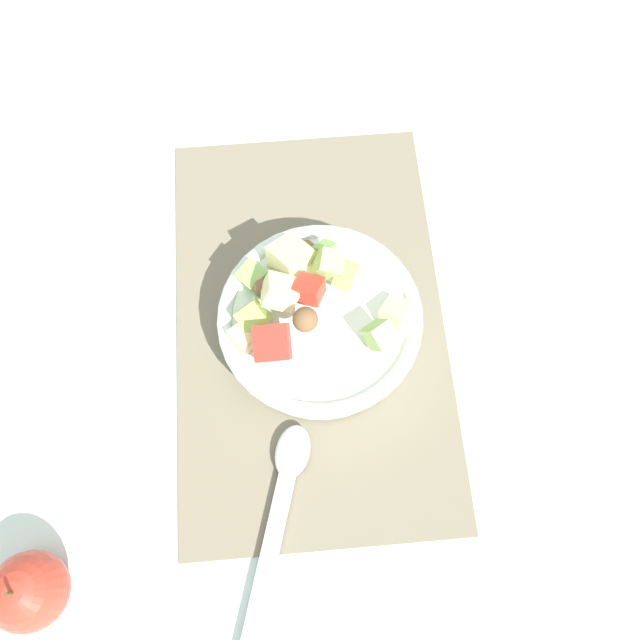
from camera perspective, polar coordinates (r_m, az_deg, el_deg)
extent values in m
plane|color=silver|center=(0.73, -0.89, -0.16)|extent=(2.40, 2.40, 0.00)
cube|color=#756B56|center=(0.72, -0.89, -0.08)|extent=(0.49, 0.30, 0.01)
cylinder|color=white|center=(0.69, 0.00, -0.41)|extent=(0.20, 0.20, 0.05)
torus|color=white|center=(0.67, 0.00, 0.28)|extent=(0.22, 0.22, 0.02)
sphere|color=brown|center=(0.69, -1.52, 6.12)|extent=(0.04, 0.04, 0.04)
cube|color=#93C160|center=(0.67, 0.55, 5.88)|extent=(0.04, 0.03, 0.03)
cube|color=beige|center=(0.66, -6.71, -1.55)|extent=(0.04, 0.04, 0.03)
cube|color=#93C160|center=(0.69, -5.81, 3.72)|extent=(0.04, 0.04, 0.04)
cube|color=red|center=(0.64, -4.28, -2.03)|extent=(0.04, 0.04, 0.04)
cube|color=#A3CC6B|center=(0.65, 0.70, 4.99)|extent=(0.04, 0.04, 0.04)
cube|color=#BC3828|center=(0.64, -1.13, 2.67)|extent=(0.04, 0.04, 0.03)
sphere|color=brown|center=(0.62, -1.32, 0.04)|extent=(0.04, 0.04, 0.04)
cube|color=beige|center=(0.64, -3.62, 2.71)|extent=(0.04, 0.04, 0.04)
cube|color=#A3CC6B|center=(0.65, 2.29, 4.01)|extent=(0.03, 0.03, 0.03)
cube|color=#A3CC6B|center=(0.64, 5.35, -1.33)|extent=(0.04, 0.04, 0.04)
cube|color=beige|center=(0.67, -2.61, 5.44)|extent=(0.06, 0.05, 0.05)
cube|color=beige|center=(0.67, 6.68, 0.56)|extent=(0.04, 0.04, 0.03)
sphere|color=brown|center=(0.66, -5.14, 2.86)|extent=(0.03, 0.02, 0.03)
cube|color=#9EC656|center=(0.66, -6.04, 0.29)|extent=(0.04, 0.04, 0.04)
ellipsoid|color=#B7B7BC|center=(0.68, -2.46, -11.63)|extent=(0.06, 0.05, 0.01)
cube|color=#B7B7BC|center=(0.67, -4.81, -21.24)|extent=(0.19, 0.07, 0.01)
sphere|color=#BC3828|center=(0.70, -24.50, -21.16)|extent=(0.07, 0.07, 0.07)
cylinder|color=brown|center=(0.66, -26.05, -21.09)|extent=(0.00, 0.00, 0.01)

